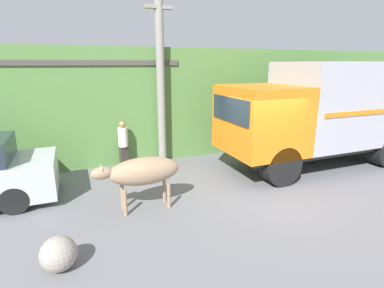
{
  "coord_description": "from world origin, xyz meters",
  "views": [
    {
      "loc": [
        -4.63,
        -6.5,
        3.4
      ],
      "look_at": [
        -1.8,
        0.54,
        1.35
      ],
      "focal_mm": 28.0,
      "sensor_mm": 36.0,
      "label": 1
    }
  ],
  "objects_px": {
    "brown_cow": "(143,172)",
    "roadside_rock": "(58,254)",
    "pedestrian_on_hill": "(123,142)",
    "utility_pole": "(161,76)",
    "cargo_truck": "(328,110)"
  },
  "relations": [
    {
      "from": "pedestrian_on_hill",
      "to": "utility_pole",
      "type": "relative_size",
      "value": 0.27
    },
    {
      "from": "cargo_truck",
      "to": "pedestrian_on_hill",
      "type": "distance_m",
      "value": 6.9
    },
    {
      "from": "roadside_rock",
      "to": "brown_cow",
      "type": "bearing_deg",
      "value": 41.82
    },
    {
      "from": "roadside_rock",
      "to": "pedestrian_on_hill",
      "type": "bearing_deg",
      "value": 68.38
    },
    {
      "from": "utility_pole",
      "to": "roadside_rock",
      "type": "relative_size",
      "value": 9.54
    },
    {
      "from": "brown_cow",
      "to": "roadside_rock",
      "type": "distance_m",
      "value": 2.55
    },
    {
      "from": "pedestrian_on_hill",
      "to": "utility_pole",
      "type": "distance_m",
      "value": 2.51
    },
    {
      "from": "brown_cow",
      "to": "roadside_rock",
      "type": "relative_size",
      "value": 3.38
    },
    {
      "from": "pedestrian_on_hill",
      "to": "roadside_rock",
      "type": "height_order",
      "value": "pedestrian_on_hill"
    },
    {
      "from": "cargo_truck",
      "to": "pedestrian_on_hill",
      "type": "bearing_deg",
      "value": 161.62
    },
    {
      "from": "brown_cow",
      "to": "pedestrian_on_hill",
      "type": "relative_size",
      "value": 1.3
    },
    {
      "from": "utility_pole",
      "to": "roadside_rock",
      "type": "bearing_deg",
      "value": -123.91
    },
    {
      "from": "brown_cow",
      "to": "utility_pole",
      "type": "xyz_separation_m",
      "value": [
        1.43,
        3.21,
        2.04
      ]
    },
    {
      "from": "utility_pole",
      "to": "roadside_rock",
      "type": "height_order",
      "value": "utility_pole"
    },
    {
      "from": "pedestrian_on_hill",
      "to": "utility_pole",
      "type": "height_order",
      "value": "utility_pole"
    }
  ]
}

